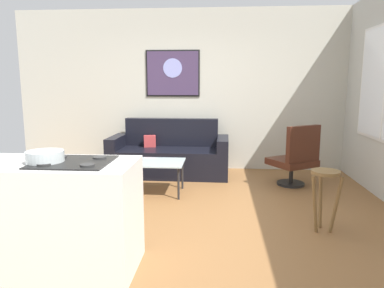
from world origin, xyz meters
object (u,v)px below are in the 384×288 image
(armchair, at_px, (296,158))
(bar_stool, at_px, (325,186))
(couch, at_px, (169,156))
(wall_painting, at_px, (173,73))
(mixing_bowl, at_px, (45,157))
(coffee_table, at_px, (150,164))

(armchair, bearing_deg, bar_stool, -91.50)
(couch, distance_m, armchair, 2.06)
(wall_painting, bearing_deg, couch, -90.64)
(mixing_bowl, bearing_deg, couch, 80.44)
(wall_painting, bearing_deg, mixing_bowl, -98.40)
(couch, height_order, coffee_table, couch)
(couch, relative_size, wall_painting, 2.09)
(coffee_table, height_order, mixing_bowl, mixing_bowl)
(armchair, height_order, bar_stool, armchair)
(couch, bearing_deg, armchair, -15.80)
(coffee_table, xyz_separation_m, bar_stool, (2.05, -1.15, 0.07))
(couch, distance_m, wall_painting, 1.47)
(armchair, height_order, wall_painting, wall_painting)
(bar_stool, bearing_deg, mixing_bowl, -158.12)
(couch, xyz_separation_m, bar_stool, (1.93, -2.21, 0.18))
(couch, xyz_separation_m, coffee_table, (-0.12, -1.06, 0.11))
(armchair, xyz_separation_m, mixing_bowl, (-2.51, -2.64, 0.52))
(wall_painting, bearing_deg, armchair, -27.93)
(armchair, bearing_deg, wall_painting, 152.07)
(coffee_table, height_order, bar_stool, bar_stool)
(coffee_table, bearing_deg, armchair, 13.45)
(couch, relative_size, armchair, 2.13)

